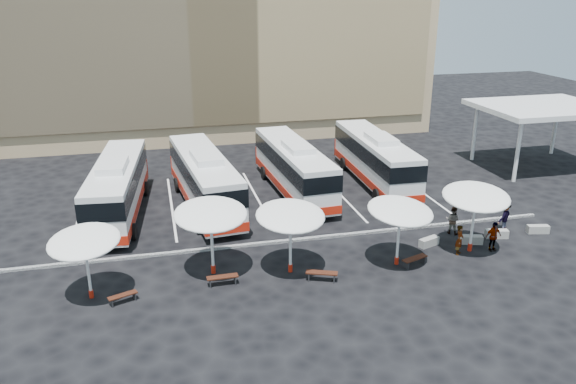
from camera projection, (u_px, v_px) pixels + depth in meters
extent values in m
plane|color=black|center=(284.00, 246.00, 32.56)|extent=(120.00, 120.00, 0.00)
cube|color=tan|center=(211.00, 4.00, 57.44)|extent=(42.00, 18.00, 25.00)
cube|color=tan|center=(223.00, 13.00, 49.31)|extent=(40.00, 0.30, 20.00)
cube|color=silver|center=(543.00, 107.00, 45.37)|extent=(10.00, 8.00, 0.40)
cylinder|color=silver|center=(518.00, 151.00, 42.63)|extent=(0.30, 0.30, 4.80)
cylinder|color=silver|center=(475.00, 133.00, 48.10)|extent=(0.30, 0.30, 4.80)
cylinder|color=silver|center=(555.00, 127.00, 49.90)|extent=(0.30, 0.30, 4.80)
cube|color=black|center=(282.00, 241.00, 32.99)|extent=(34.00, 0.25, 0.15)
cube|color=white|center=(80.00, 214.00, 37.14)|extent=(0.15, 12.00, 0.01)
cube|color=white|center=(172.00, 206.00, 38.50)|extent=(0.15, 12.00, 0.01)
cube|color=white|center=(257.00, 199.00, 39.85)|extent=(0.15, 12.00, 0.01)
cube|color=white|center=(338.00, 192.00, 41.20)|extent=(0.15, 12.00, 0.01)
cube|color=white|center=(413.00, 185.00, 42.56)|extent=(0.15, 12.00, 0.01)
cube|color=silver|center=(118.00, 186.00, 36.37)|extent=(3.74, 12.42, 3.06)
cube|color=black|center=(117.00, 178.00, 36.16)|extent=(3.81, 12.48, 1.12)
cube|color=#B41D0C|center=(119.00, 203.00, 36.75)|extent=(3.81, 12.48, 0.56)
cube|color=#B41D0C|center=(130.00, 169.00, 42.31)|extent=(2.62, 0.46, 1.43)
cube|color=silver|center=(112.00, 166.00, 34.83)|extent=(1.92, 3.20, 0.41)
cylinder|color=black|center=(108.00, 190.00, 40.02)|extent=(0.46, 1.05, 1.02)
cylinder|color=black|center=(145.00, 189.00, 40.36)|extent=(0.46, 1.05, 1.02)
cylinder|color=black|center=(88.00, 234.00, 32.92)|extent=(0.46, 1.05, 1.02)
cylinder|color=black|center=(133.00, 232.00, 33.26)|extent=(0.46, 1.05, 1.02)
cube|color=silver|center=(204.00, 178.00, 37.76)|extent=(3.85, 12.68, 3.12)
cube|color=black|center=(204.00, 170.00, 37.55)|extent=(3.92, 12.75, 1.14)
cube|color=#B41D0C|center=(205.00, 194.00, 38.16)|extent=(3.92, 12.75, 0.57)
cube|color=#B41D0C|center=(188.00, 164.00, 43.55)|extent=(2.67, 0.48, 1.46)
cube|color=silver|center=(206.00, 157.00, 36.24)|extent=(1.97, 3.27, 0.42)
cylinder|color=black|center=(178.00, 185.00, 41.09)|extent=(0.47, 1.07, 1.04)
cylinder|color=black|center=(213.00, 181.00, 41.91)|extent=(0.47, 1.07, 1.04)
cylinder|color=black|center=(199.00, 225.00, 34.19)|extent=(0.47, 1.07, 1.04)
cylinder|color=black|center=(240.00, 219.00, 35.02)|extent=(0.47, 1.07, 1.04)
cube|color=silver|center=(294.00, 167.00, 40.39)|extent=(3.19, 12.35, 3.06)
cube|color=black|center=(294.00, 158.00, 40.18)|extent=(3.25, 12.42, 1.12)
cube|color=#B41D0C|center=(294.00, 181.00, 40.78)|extent=(3.25, 12.42, 0.56)
cube|color=#B41D0C|center=(271.00, 154.00, 46.15)|extent=(2.62, 0.34, 1.43)
cube|color=silver|center=(298.00, 147.00, 38.88)|extent=(1.79, 3.14, 0.41)
cylinder|color=black|center=(264.00, 173.00, 43.76)|extent=(0.41, 1.04, 1.02)
cylinder|color=black|center=(295.00, 170.00, 44.45)|extent=(0.41, 1.04, 1.02)
cylinder|color=black|center=(294.00, 208.00, 36.89)|extent=(0.41, 1.04, 1.02)
cylinder|color=black|center=(330.00, 203.00, 37.58)|extent=(0.41, 1.04, 1.02)
cube|color=silver|center=(375.00, 158.00, 42.44)|extent=(2.95, 12.38, 3.08)
cube|color=black|center=(375.00, 150.00, 42.23)|extent=(3.01, 12.45, 1.13)
cube|color=#B41D0C|center=(374.00, 172.00, 42.83)|extent=(3.01, 12.45, 0.56)
cube|color=#B41D0C|center=(349.00, 146.00, 48.36)|extent=(2.63, 0.29, 1.44)
cube|color=silver|center=(381.00, 139.00, 40.90)|extent=(1.74, 3.13, 0.41)
cylinder|color=black|center=(344.00, 164.00, 46.00)|extent=(0.39, 1.04, 1.03)
cylinder|color=black|center=(373.00, 162.00, 46.50)|extent=(0.39, 1.04, 1.03)
cylinder|color=black|center=(377.00, 196.00, 38.93)|extent=(0.39, 1.04, 1.03)
cylinder|color=black|center=(412.00, 193.00, 39.44)|extent=(0.39, 1.04, 1.03)
cylinder|color=silver|center=(88.00, 270.00, 26.67)|extent=(0.17, 0.17, 2.95)
cylinder|color=#B41D0C|center=(91.00, 294.00, 27.11)|extent=(0.27, 0.27, 0.39)
ellipsoid|color=white|center=(84.00, 241.00, 26.14)|extent=(4.24, 4.27, 1.01)
cylinder|color=silver|center=(212.00, 244.00, 28.95)|extent=(0.16, 0.16, 3.30)
cylinder|color=#B41D0C|center=(213.00, 269.00, 29.44)|extent=(0.24, 0.24, 0.44)
ellipsoid|color=white|center=(211.00, 214.00, 28.37)|extent=(3.77, 3.82, 1.13)
cylinder|color=silver|center=(290.00, 245.00, 29.11)|extent=(0.16, 0.16, 3.15)
cylinder|color=#B41D0C|center=(290.00, 268.00, 29.58)|extent=(0.25, 0.25, 0.42)
ellipsoid|color=white|center=(290.00, 216.00, 28.56)|extent=(3.84, 3.88, 1.08)
cylinder|color=silver|center=(398.00, 238.00, 29.95)|extent=(0.18, 0.18, 3.06)
cylinder|color=#B41D0C|center=(397.00, 260.00, 30.40)|extent=(0.29, 0.29, 0.41)
ellipsoid|color=white|center=(400.00, 211.00, 29.40)|extent=(4.50, 4.53, 1.05)
cylinder|color=silver|center=(473.00, 224.00, 31.47)|extent=(0.19, 0.19, 3.24)
cylinder|color=#B41D0C|center=(470.00, 247.00, 31.95)|extent=(0.29, 0.29, 0.43)
ellipsoid|color=white|center=(476.00, 196.00, 30.89)|extent=(4.54, 4.57, 1.11)
cube|color=black|center=(123.00, 295.00, 26.60)|extent=(1.43, 0.84, 0.06)
cube|color=black|center=(112.00, 303.00, 26.38)|extent=(0.18, 0.35, 0.37)
cube|color=black|center=(134.00, 296.00, 26.97)|extent=(0.18, 0.35, 0.37)
cube|color=black|center=(222.00, 277.00, 28.18)|extent=(1.59, 0.45, 0.06)
cube|color=black|center=(210.00, 283.00, 28.11)|extent=(0.07, 0.40, 0.42)
cube|color=black|center=(235.00, 280.00, 28.41)|extent=(0.07, 0.40, 0.42)
cube|color=black|center=(322.00, 273.00, 28.57)|extent=(1.66, 0.99, 0.06)
cube|color=black|center=(309.00, 276.00, 28.74)|extent=(0.21, 0.40, 0.43)
cube|color=black|center=(334.00, 278.00, 28.58)|extent=(0.21, 0.40, 0.43)
cube|color=black|center=(415.00, 258.00, 30.15)|extent=(1.58, 0.88, 0.06)
cube|color=black|center=(406.00, 265.00, 29.91)|extent=(0.18, 0.39, 0.41)
cube|color=black|center=(423.00, 259.00, 30.54)|extent=(0.18, 0.39, 0.41)
cube|color=gray|center=(429.00, 242.00, 32.55)|extent=(1.35, 0.84, 0.48)
cube|color=gray|center=(471.00, 240.00, 32.83)|extent=(1.37, 0.81, 0.49)
cube|color=gray|center=(497.00, 234.00, 33.59)|extent=(1.39, 0.74, 0.50)
cube|color=gray|center=(538.00, 229.00, 34.25)|extent=(1.35, 0.69, 0.48)
imported|color=black|center=(460.00, 240.00, 31.33)|extent=(0.73, 0.74, 1.73)
imported|color=black|center=(453.00, 220.00, 33.96)|extent=(1.06, 1.06, 1.73)
imported|color=black|center=(493.00, 236.00, 31.77)|extent=(1.04, 0.50, 1.73)
imported|color=black|center=(504.00, 216.00, 34.34)|extent=(1.42, 1.24, 1.90)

